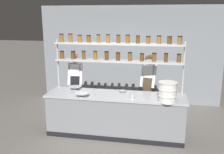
{
  "coord_description": "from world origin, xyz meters",
  "views": [
    {
      "loc": [
        0.89,
        -5.06,
        2.56
      ],
      "look_at": [
        -0.11,
        0.2,
        1.26
      ],
      "focal_mm": 40.0,
      "sensor_mm": 36.0,
      "label": 1
    }
  ],
  "objects": [
    {
      "name": "chef_center",
      "position": [
        0.68,
        0.69,
        0.98
      ],
      "size": [
        0.41,
        0.34,
        1.7
      ],
      "rotation": [
        0.0,
        0.0,
        -0.25
      ],
      "color": "black",
      "rests_on": "ground_plane"
    },
    {
      "name": "prep_bowl_center_back",
      "position": [
        -0.97,
        0.19,
        0.96
      ],
      "size": [
        0.28,
        0.28,
        0.08
      ],
      "color": "#B2B7BC",
      "rests_on": "prep_counter"
    },
    {
      "name": "serving_cup_front",
      "position": [
        0.39,
        -0.18,
        0.97
      ],
      "size": [
        0.08,
        0.08,
        0.1
      ],
      "color": "#B2B7BC",
      "rests_on": "prep_counter"
    },
    {
      "name": "chef_left",
      "position": [
        -1.08,
        0.58,
        0.98
      ],
      "size": [
        0.39,
        0.31,
        1.69
      ],
      "rotation": [
        0.0,
        0.0,
        0.13
      ],
      "color": "black",
      "rests_on": "ground_plane"
    },
    {
      "name": "ground_plane",
      "position": [
        0.0,
        0.0,
        0.0
      ],
      "size": [
        40.0,
        40.0,
        0.0
      ],
      "primitive_type": "plane",
      "color": "slate"
    },
    {
      "name": "spice_shelf_unit",
      "position": [
        -0.01,
        0.33,
        1.77
      ],
      "size": [
        2.88,
        0.28,
        2.19
      ],
      "color": "#ADAFB5",
      "rests_on": "ground_plane"
    },
    {
      "name": "back_wall",
      "position": [
        0.0,
        2.35,
        1.44
      ],
      "size": [
        5.4,
        0.12,
        2.88
      ],
      "primitive_type": "cube",
      "color": "gray",
      "rests_on": "ground_plane"
    },
    {
      "name": "prep_counter",
      "position": [
        0.0,
        -0.0,
        0.46
      ],
      "size": [
        3.0,
        0.76,
        0.92
      ],
      "color": "gray",
      "rests_on": "ground_plane"
    },
    {
      "name": "prep_bowl_center_front",
      "position": [
        -0.66,
        -0.28,
        0.96
      ],
      "size": [
        0.29,
        0.29,
        0.08
      ],
      "color": "silver",
      "rests_on": "prep_counter"
    },
    {
      "name": "container_stack",
      "position": [
        1.09,
        -0.27,
        1.12
      ],
      "size": [
        0.37,
        0.37,
        0.4
      ],
      "color": "white",
      "rests_on": "prep_counter"
    },
    {
      "name": "prep_bowl_near_left",
      "position": [
        0.13,
        0.19,
        0.94
      ],
      "size": [
        0.16,
        0.16,
        0.04
      ],
      "color": "#B2B7BC",
      "rests_on": "prep_counter"
    }
  ]
}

